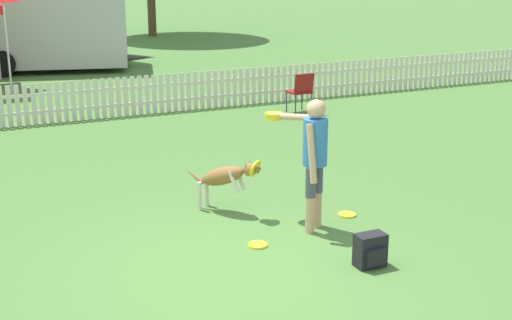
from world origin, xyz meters
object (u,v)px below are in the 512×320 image
frisbee_near_dog (258,245)px  equipment_trailer (30,23)px  leaping_dog (225,176)px  backpack_on_grass (371,251)px  handler_person (312,150)px  frisbee_near_handler (347,215)px  folding_chair_green_right (301,89)px

frisbee_near_dog → equipment_trailer: bearing=91.9°
leaping_dog → equipment_trailer: (-0.53, 12.51, 0.80)m
frisbee_near_dog → backpack_on_grass: backpack_on_grass is taller
handler_person → leaping_dog: (-0.70, 0.92, -0.49)m
leaping_dog → frisbee_near_handler: leaping_dog is taller
handler_person → equipment_trailer: bearing=58.7°
frisbee_near_handler → backpack_on_grass: size_ratio=0.62×
leaping_dog → backpack_on_grass: 2.24m
handler_person → backpack_on_grass: size_ratio=4.40×
handler_person → folding_chair_green_right: bearing=26.4°
folding_chair_green_right → equipment_trailer: bearing=-65.2°
leaping_dog → backpack_on_grass: leaping_dog is taller
frisbee_near_handler → backpack_on_grass: bearing=-112.6°
equipment_trailer → backpack_on_grass: bearing=-69.9°
leaping_dog → frisbee_near_handler: bearing=114.3°
leaping_dog → backpack_on_grass: size_ratio=2.70×
equipment_trailer → leaping_dog: bearing=-72.5°
folding_chair_green_right → frisbee_near_dog: bearing=55.5°
equipment_trailer → frisbee_near_dog: bearing=-73.1°
handler_person → equipment_trailer: (-1.23, 13.44, 0.30)m
handler_person → equipment_trailer: 13.50m
handler_person → frisbee_near_handler: size_ratio=7.11×
frisbee_near_handler → folding_chair_green_right: size_ratio=0.27×
leaping_dog → equipment_trailer: size_ratio=0.16×
leaping_dog → handler_person: bearing=90.5°
leaping_dog → backpack_on_grass: bearing=73.3°
backpack_on_grass → folding_chair_green_right: size_ratio=0.43×
leaping_dog → frisbee_near_handler: (1.32, -0.74, -0.46)m
handler_person → equipment_trailer: equipment_trailer is taller
backpack_on_grass → equipment_trailer: equipment_trailer is taller
handler_person → backpack_on_grass: (0.06, -1.17, -0.79)m
handler_person → folding_chair_green_right: 6.20m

